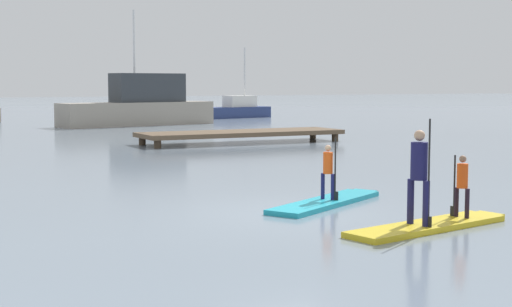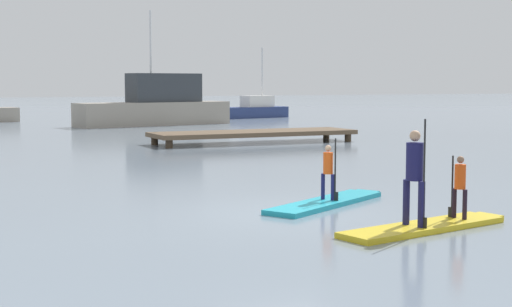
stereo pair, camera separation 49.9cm
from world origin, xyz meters
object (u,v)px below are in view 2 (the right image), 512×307
paddleboard_near (327,202)px  fishing_boat_green_midground (157,106)px  paddleboard_far (426,227)px  paddler_adult (415,171)px  paddler_child_solo (329,169)px  paddler_child_front (459,184)px  motor_boat_small_navy (253,110)px

paddleboard_near → fishing_boat_green_midground: fishing_boat_green_midground is taller
paddleboard_far → fishing_boat_green_midground: size_ratio=0.38×
paddleboard_far → paddler_adult: (-0.32, -0.07, 0.97)m
paddleboard_near → paddler_adult: (-0.15, -3.12, 0.97)m
paddler_child_solo → fishing_boat_green_midground: size_ratio=0.13×
paddler_adult → fishing_boat_green_midground: 33.61m
paddler_child_solo → paddleboard_far: paddler_child_solo is taller
paddler_child_solo → paddler_child_front: paddler_child_solo is taller
paddleboard_far → fishing_boat_green_midground: (5.71, 32.99, 1.09)m
paddler_adult → motor_boat_small_navy: 42.04m
paddler_child_solo → fishing_boat_green_midground: (5.87, 29.95, 0.41)m
paddler_child_solo → fishing_boat_green_midground: fishing_boat_green_midground is taller
paddleboard_far → paddler_adult: size_ratio=2.00×
fishing_boat_green_midground → paddleboard_far: bearing=-99.8°
paddleboard_near → paddler_child_front: (1.01, -2.86, 0.67)m
paddleboard_near → paddleboard_far: (0.18, -3.05, 0.00)m
fishing_boat_green_midground → motor_boat_small_navy: (9.03, 6.18, -0.56)m
paddleboard_near → paddler_adult: size_ratio=1.94×
paddler_child_front → motor_boat_small_navy: bearing=70.4°
paddler_child_solo → paddler_child_front: 3.03m
paddleboard_far → paddler_child_front: 1.09m
paddleboard_near → paddler_adult: bearing=-92.7°
paddler_adult → paddleboard_far: bearing=12.7°
paddler_adult → fishing_boat_green_midground: (6.03, 33.06, 0.12)m
paddleboard_near → paddler_child_front: 3.11m
paddler_adult → paddler_child_front: size_ratio=1.62×
paddler_child_front → paddleboard_near: bearing=109.5°
paddler_child_solo → paddler_adult: paddler_adult is taller
paddleboard_far → paddler_adult: 1.03m
paddler_child_solo → paddler_child_front: (1.00, -2.86, -0.01)m
paddler_child_front → motor_boat_small_navy: motor_boat_small_navy is taller
paddler_child_solo → paddler_adult: 3.13m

